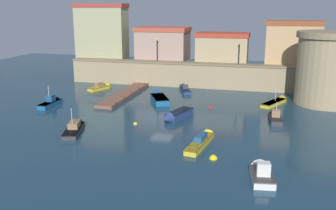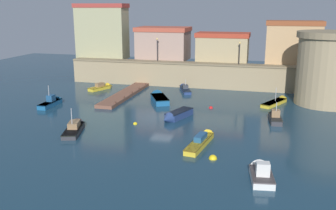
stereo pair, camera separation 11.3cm
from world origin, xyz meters
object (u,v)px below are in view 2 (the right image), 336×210
at_px(quay_lamp_0, 157,46).
at_px(moored_boat_6, 176,115).
at_px(moored_boat_1, 76,127).
at_px(moored_boat_7, 261,172).
at_px(moored_boat_9, 158,98).
at_px(mooring_buoy_2, 213,159).
at_px(moored_boat_8, 53,102).
at_px(moored_boat_5, 103,87).
at_px(quay_lamp_1, 240,49).
at_px(moored_boat_2, 184,88).
at_px(moored_boat_0, 278,101).
at_px(moored_boat_4, 202,140).
at_px(mooring_buoy_0, 211,108).
at_px(mooring_buoy_1, 135,124).
at_px(fortress_tower, 329,68).
at_px(moored_boat_3, 275,117).

height_order(quay_lamp_0, moored_boat_6, quay_lamp_0).
bearing_deg(moored_boat_1, moored_boat_7, -125.76).
xyz_separation_m(moored_boat_9, mooring_buoy_2, (10.55, -19.18, -0.41)).
distance_m(moored_boat_8, mooring_buoy_2, 26.92).
relative_size(moored_boat_5, moored_boat_8, 0.88).
relative_size(moored_boat_1, moored_boat_5, 1.29).
bearing_deg(quay_lamp_1, moored_boat_8, -144.40).
distance_m(moored_boat_2, moored_boat_9, 7.79).
distance_m(moored_boat_0, moored_boat_6, 15.96).
distance_m(moored_boat_4, moored_boat_7, 8.46).
relative_size(moored_boat_5, moored_boat_9, 0.78).
bearing_deg(mooring_buoy_2, moored_boat_9, 118.81).
xyz_separation_m(moored_boat_2, moored_boat_5, (-12.84, -2.54, 0.02)).
distance_m(moored_boat_6, mooring_buoy_2, 12.50).
xyz_separation_m(quay_lamp_0, moored_boat_1, (-1.65, -25.41, -6.17)).
relative_size(mooring_buoy_0, mooring_buoy_1, 1.08).
xyz_separation_m(mooring_buoy_0, mooring_buoy_1, (-7.18, -9.07, 0.00)).
bearing_deg(fortress_tower, moored_boat_3, -124.43).
bearing_deg(moored_boat_5, fortress_tower, -68.87).
bearing_deg(quay_lamp_0, moored_boat_4, -64.81).
relative_size(moored_boat_6, mooring_buoy_2, 7.57).
height_order(quay_lamp_0, mooring_buoy_1, quay_lamp_0).
bearing_deg(moored_boat_9, mooring_buoy_1, 156.54).
height_order(moored_boat_1, moored_boat_3, moored_boat_1).
xyz_separation_m(moored_boat_0, moored_boat_1, (-21.13, -17.57, 0.08)).
bearing_deg(moored_boat_7, moored_boat_2, 14.87).
bearing_deg(moored_boat_3, moored_boat_4, 138.85).
distance_m(moored_boat_0, moored_boat_2, 14.97).
relative_size(moored_boat_8, mooring_buoy_0, 10.55).
xyz_separation_m(quay_lamp_0, moored_boat_2, (5.32, -2.98, -6.19)).
relative_size(fortress_tower, moored_boat_2, 1.54).
bearing_deg(moored_boat_3, quay_lamp_1, 12.87).
bearing_deg(mooring_buoy_0, moored_boat_3, -23.88).
xyz_separation_m(moored_boat_6, moored_boat_9, (-4.54, 8.22, -0.03)).
height_order(mooring_buoy_0, mooring_buoy_1, mooring_buoy_0).
height_order(quay_lamp_0, mooring_buoy_2, quay_lamp_0).
height_order(fortress_tower, moored_boat_8, fortress_tower).
height_order(mooring_buoy_0, mooring_buoy_2, mooring_buoy_2).
xyz_separation_m(quay_lamp_0, moored_boat_6, (7.78, -18.70, -6.07)).
relative_size(moored_boat_2, moored_boat_3, 1.34).
bearing_deg(quay_lamp_1, quay_lamp_0, 180.00).
distance_m(moored_boat_0, moored_boat_9, 16.45).
height_order(quay_lamp_0, moored_boat_1, quay_lamp_0).
bearing_deg(mooring_buoy_0, mooring_buoy_1, -128.37).
bearing_deg(moored_boat_3, mooring_buoy_2, 152.57).
height_order(quay_lamp_1, mooring_buoy_1, quay_lamp_1).
xyz_separation_m(moored_boat_2, moored_boat_7, (12.56, -29.30, 0.09)).
distance_m(quay_lamp_0, mooring_buoy_0, 18.13).
relative_size(moored_boat_0, mooring_buoy_2, 9.03).
xyz_separation_m(moored_boat_3, mooring_buoy_1, (-15.14, -5.54, -0.43)).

